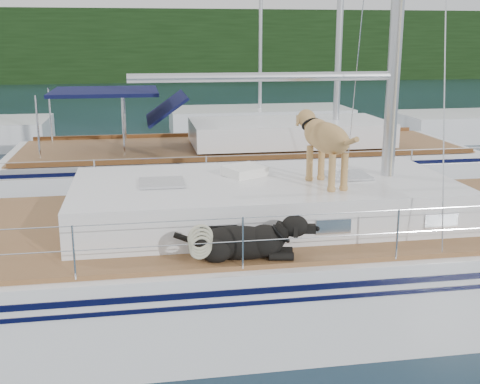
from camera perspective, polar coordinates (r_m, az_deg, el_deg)
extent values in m
plane|color=black|center=(8.78, -3.05, -10.63)|extent=(120.00, 120.00, 0.00)
cube|color=black|center=(52.91, -8.94, 13.52)|extent=(90.00, 3.00, 6.00)
cube|color=#595147|center=(54.20, -8.86, 11.01)|extent=(92.00, 1.00, 1.20)
cube|color=white|center=(8.58, -3.10, -7.61)|extent=(12.00, 3.80, 1.40)
cube|color=#93633A|center=(8.33, -3.17, -2.95)|extent=(11.52, 3.50, 0.06)
cube|color=white|center=(8.37, 2.26, -0.68)|extent=(5.20, 2.50, 0.55)
cylinder|color=silver|center=(8.09, 2.37, 10.84)|extent=(3.60, 0.12, 0.12)
cylinder|color=silver|center=(6.50, -1.47, -2.54)|extent=(10.56, 0.01, 0.01)
cylinder|color=silver|center=(9.87, -4.38, 3.33)|extent=(10.56, 0.01, 0.01)
cube|color=#2133D1|center=(9.80, -8.00, -0.09)|extent=(0.68, 0.62, 0.04)
cube|color=white|center=(8.54, 0.42, 2.01)|extent=(0.68, 0.64, 0.14)
torus|color=beige|center=(6.53, -3.79, -4.31)|extent=(0.39, 0.20, 0.37)
cube|color=white|center=(14.93, 0.11, 1.82)|extent=(11.00, 3.50, 1.30)
cube|color=#93633A|center=(14.81, 0.11, 4.28)|extent=(10.56, 3.29, 0.06)
cube|color=white|center=(15.00, 4.66, 5.72)|extent=(4.80, 2.30, 0.55)
cube|color=#0D103A|center=(14.43, -12.68, 9.28)|extent=(2.40, 2.30, 0.08)
cube|color=white|center=(24.62, 1.89, 6.71)|extent=(7.20, 3.00, 1.10)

